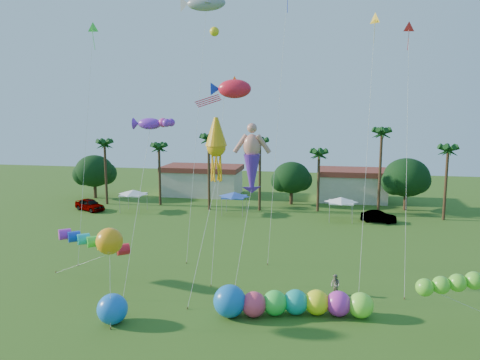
% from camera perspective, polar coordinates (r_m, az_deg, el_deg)
% --- Properties ---
extents(tree_line, '(69.46, 8.91, 11.00)m').
position_cam_1_polar(tree_line, '(68.13, 8.39, 0.33)').
color(tree_line, '#3A2819').
rests_on(tree_line, ground).
extents(buildings_row, '(35.00, 7.00, 4.00)m').
position_cam_1_polar(buildings_row, '(74.96, 3.48, -0.57)').
color(buildings_row, beige).
rests_on(buildings_row, ground).
extents(tent_row, '(31.00, 4.00, 0.60)m').
position_cam_1_polar(tent_row, '(62.03, -0.83, -1.85)').
color(tent_row, white).
rests_on(tent_row, ground).
extents(car_a, '(5.26, 3.96, 1.67)m').
position_cam_1_polar(car_a, '(68.56, -17.85, -2.88)').
color(car_a, '#4C4C54').
rests_on(car_a, ground).
extents(car_b, '(4.50, 2.02, 1.44)m').
position_cam_1_polar(car_b, '(61.20, 16.53, -4.31)').
color(car_b, '#4C4C54').
rests_on(car_b, ground).
extents(spectator_b, '(1.01, 1.01, 1.66)m').
position_cam_1_polar(spectator_b, '(37.38, 11.54, -12.44)').
color(spectator_b, gray).
rests_on(spectator_b, ground).
extents(caterpillar_inflatable, '(11.04, 3.75, 2.25)m').
position_cam_1_polar(caterpillar_inflatable, '(33.50, 5.73, -14.67)').
color(caterpillar_inflatable, '#E73C5D').
rests_on(caterpillar_inflatable, ground).
extents(blue_ball, '(2.03, 2.03, 2.03)m').
position_cam_1_polar(blue_ball, '(33.37, -15.29, -14.92)').
color(blue_ball, blue).
rests_on(blue_ball, ground).
extents(rainbow_tube, '(8.81, 3.93, 3.60)m').
position_cam_1_polar(rainbow_tube, '(39.34, -16.31, -7.98)').
color(rainbow_tube, red).
rests_on(rainbow_tube, ground).
extents(green_worm, '(10.49, 2.09, 4.01)m').
position_cam_1_polar(green_worm, '(31.56, 21.59, -12.08)').
color(green_worm, '#65D930').
rests_on(green_worm, ground).
extents(orange_ball_kite, '(2.34, 2.34, 6.49)m').
position_cam_1_polar(orange_ball_kite, '(32.10, -15.63, -7.20)').
color(orange_ball_kite, orange).
rests_on(orange_ball_kite, ground).
extents(merman_kite, '(2.73, 4.77, 12.55)m').
position_cam_1_polar(merman_kite, '(37.76, 1.46, 2.05)').
color(merman_kite, tan).
rests_on(merman_kite, ground).
extents(fish_kite, '(4.48, 6.00, 16.71)m').
position_cam_1_polar(fish_kite, '(40.11, -0.67, 11.04)').
color(fish_kite, red).
rests_on(fish_kite, ground).
extents(shark_kite, '(5.51, 8.72, 25.33)m').
position_cam_1_polar(shark_kite, '(49.27, -4.14, 20.68)').
color(shark_kite, gray).
rests_on(shark_kite, ground).
extents(squid_kite, '(2.18, 4.56, 13.66)m').
position_cam_1_polar(squid_kite, '(35.17, -2.92, 4.03)').
color(squid_kite, '#EFA113').
rests_on(squid_kite, ground).
extents(lobster_kite, '(3.44, 4.65, 13.67)m').
position_cam_1_polar(lobster_kite, '(37.02, -10.94, 6.74)').
color(lobster_kite, purple).
rests_on(lobster_kite, ground).
extents(delta_kite_red, '(1.05, 5.24, 20.99)m').
position_cam_1_polar(delta_kite_red, '(40.76, 19.89, 16.22)').
color(delta_kite_red, red).
rests_on(delta_kite_red, ground).
extents(delta_kite_yellow, '(1.20, 4.85, 21.70)m').
position_cam_1_polar(delta_kite_yellow, '(40.24, 16.07, 17.61)').
color(delta_kite_yellow, gold).
rests_on(delta_kite_yellow, ground).
extents(delta_kite_green, '(1.19, 4.85, 22.15)m').
position_cam_1_polar(delta_kite_green, '(47.74, -17.52, 16.67)').
color(delta_kite_green, '#36E83E').
rests_on(delta_kite_green, ground).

